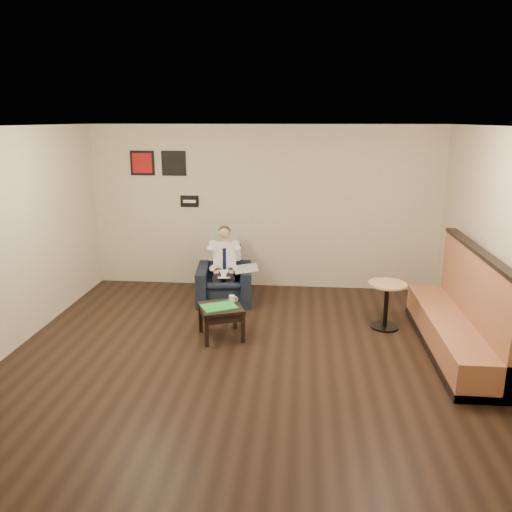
# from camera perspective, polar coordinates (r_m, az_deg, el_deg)

# --- Properties ---
(ground) EXTENTS (6.00, 6.00, 0.00)m
(ground) POSITION_cam_1_polar(r_m,az_deg,el_deg) (6.21, -1.35, -12.22)
(ground) COLOR black
(ground) RESTS_ON ground
(wall_back) EXTENTS (6.00, 0.02, 2.80)m
(wall_back) POSITION_cam_1_polar(r_m,az_deg,el_deg) (8.62, 0.93, 5.50)
(wall_back) COLOR beige
(wall_back) RESTS_ON ground
(wall_front) EXTENTS (6.00, 0.02, 2.80)m
(wall_front) POSITION_cam_1_polar(r_m,az_deg,el_deg) (2.95, -8.59, -14.84)
(wall_front) COLOR beige
(wall_front) RESTS_ON ground
(ceiling) EXTENTS (6.00, 6.00, 0.02)m
(ceiling) POSITION_cam_1_polar(r_m,az_deg,el_deg) (5.51, -1.54, 14.57)
(ceiling) COLOR white
(ceiling) RESTS_ON wall_back
(seating_sign) EXTENTS (0.32, 0.02, 0.20)m
(seating_sign) POSITION_cam_1_polar(r_m,az_deg,el_deg) (8.78, -7.61, 6.22)
(seating_sign) COLOR black
(seating_sign) RESTS_ON wall_back
(art_print_left) EXTENTS (0.42, 0.03, 0.42)m
(art_print_left) POSITION_cam_1_polar(r_m,az_deg,el_deg) (8.92, -12.86, 10.32)
(art_print_left) COLOR #A81514
(art_print_left) RESTS_ON wall_back
(art_print_right) EXTENTS (0.42, 0.03, 0.42)m
(art_print_right) POSITION_cam_1_polar(r_m,az_deg,el_deg) (8.77, -9.38, 10.41)
(art_print_right) COLOR black
(art_print_right) RESTS_ON wall_back
(armchair) EXTENTS (0.96, 0.96, 0.84)m
(armchair) POSITION_cam_1_polar(r_m,az_deg,el_deg) (8.11, -3.62, -2.29)
(armchair) COLOR black
(armchair) RESTS_ON ground
(seated_man) EXTENTS (0.64, 0.88, 1.15)m
(seated_man) POSITION_cam_1_polar(r_m,az_deg,el_deg) (7.96, -3.68, -1.46)
(seated_man) COLOR white
(seated_man) RESTS_ON armchair
(lap_papers) EXTENTS (0.24, 0.30, 0.01)m
(lap_papers) POSITION_cam_1_polar(r_m,az_deg,el_deg) (7.89, -3.70, -2.07)
(lap_papers) COLOR white
(lap_papers) RESTS_ON seated_man
(newspaper) EXTENTS (0.44, 0.51, 0.01)m
(newspaper) POSITION_cam_1_polar(r_m,az_deg,el_deg) (7.97, -1.14, -1.44)
(newspaper) COLOR silver
(newspaper) RESTS_ON armchair
(side_table) EXTENTS (0.70, 0.70, 0.45)m
(side_table) POSITION_cam_1_polar(r_m,az_deg,el_deg) (6.84, -4.00, -7.50)
(side_table) COLOR black
(side_table) RESTS_ON ground
(green_folder) EXTENTS (0.55, 0.49, 0.01)m
(green_folder) POSITION_cam_1_polar(r_m,az_deg,el_deg) (6.73, -4.25, -5.78)
(green_folder) COLOR green
(green_folder) RESTS_ON side_table
(coffee_mug) EXTENTS (0.11, 0.11, 0.09)m
(coffee_mug) POSITION_cam_1_polar(r_m,az_deg,el_deg) (6.88, -2.77, -4.90)
(coffee_mug) COLOR white
(coffee_mug) RESTS_ON side_table
(smartphone) EXTENTS (0.15, 0.09, 0.01)m
(smartphone) POSITION_cam_1_polar(r_m,az_deg,el_deg) (6.91, -3.89, -5.22)
(smartphone) COLOR black
(smartphone) RESTS_ON side_table
(banquette) EXTENTS (0.61, 2.58, 1.32)m
(banquette) POSITION_cam_1_polar(r_m,az_deg,el_deg) (6.76, 21.74, -4.93)
(banquette) COLOR #A66440
(banquette) RESTS_ON ground
(cafe_table) EXTENTS (0.54, 0.54, 0.67)m
(cafe_table) POSITION_cam_1_polar(r_m,az_deg,el_deg) (7.31, 14.64, -5.50)
(cafe_table) COLOR tan
(cafe_table) RESTS_ON ground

